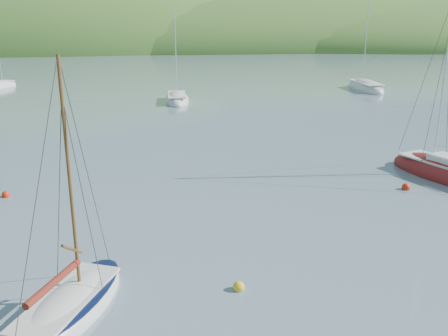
{
  "coord_description": "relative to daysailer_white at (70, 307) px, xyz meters",
  "views": [
    {
      "loc": [
        -1.99,
        -15.03,
        9.57
      ],
      "look_at": [
        0.06,
        8.0,
        2.51
      ],
      "focal_mm": 40.0,
      "sensor_mm": 36.0,
      "label": 1
    }
  ],
  "objects": [
    {
      "name": "ground",
      "position": [
        5.86,
        0.01,
        -0.21
      ],
      "size": [
        700.0,
        700.0,
        0.0
      ],
      "primitive_type": "plane",
      "color": "slate",
      "rests_on": "ground"
    },
    {
      "name": "shoreline_hills",
      "position": [
        -3.8,
        172.43,
        -0.21
      ],
      "size": [
        690.0,
        135.0,
        56.0
      ],
      "color": "#356827",
      "rests_on": "ground"
    },
    {
      "name": "daysailer_white",
      "position": [
        0.0,
        0.0,
        0.0
      ],
      "size": [
        4.07,
        6.3,
        9.09
      ],
      "rotation": [
        0.0,
        0.0,
        -0.35
      ],
      "color": "white",
      "rests_on": "ground"
    },
    {
      "name": "sloop_red",
      "position": [
        20.1,
        12.97,
        0.01
      ],
      "size": [
        5.65,
        8.38,
        11.75
      ],
      "rotation": [
        0.0,
        0.0,
        0.41
      ],
      "color": "maroon",
      "rests_on": "ground"
    },
    {
      "name": "distant_sloop_a",
      "position": [
        3.55,
        42.94,
        -0.03
      ],
      "size": [
        2.79,
        7.7,
        10.95
      ],
      "rotation": [
        0.0,
        0.0,
        0.01
      ],
      "color": "white",
      "rests_on": "ground"
    },
    {
      "name": "distant_sloop_b",
      "position": [
        28.85,
        50.39,
        0.0
      ],
      "size": [
        3.64,
        9.39,
        13.22
      ],
      "rotation": [
        0.0,
        0.0,
        0.04
      ],
      "color": "white",
      "rests_on": "ground"
    },
    {
      "name": "mooring_buoys",
      "position": [
        7.04,
        8.38,
        -0.09
      ],
      "size": [
        23.03,
        11.29,
        0.49
      ],
      "color": "yellow",
      "rests_on": "ground"
    }
  ]
}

